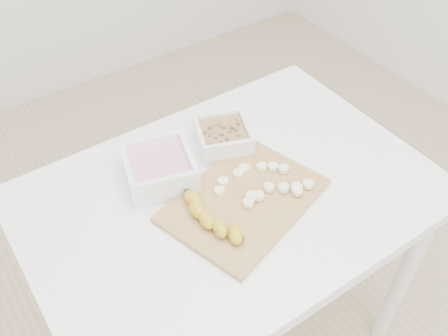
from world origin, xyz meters
TOP-DOWN VIEW (x-y plane):
  - table at (0.00, 0.00)m, footprint 1.00×0.70m
  - bowl_yogurt at (-0.12, 0.14)m, footprint 0.20×0.20m
  - bowl_granola at (0.08, 0.15)m, footprint 0.18×0.18m
  - cutting_board at (0.01, -0.04)m, footprint 0.43×0.36m
  - banana at (-0.10, -0.07)m, footprint 0.06×0.19m
  - banana_slices at (0.07, -0.04)m, footprint 0.22×0.16m

SIDE VIEW (x-z plane):
  - table at x=0.00m, z-range 0.28..1.03m
  - cutting_board at x=0.01m, z-range 0.75..0.76m
  - banana_slices at x=0.07m, z-range 0.77..0.78m
  - banana at x=-0.10m, z-range 0.77..0.80m
  - bowl_granola at x=0.08m, z-range 0.75..0.82m
  - bowl_yogurt at x=-0.12m, z-range 0.75..0.83m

